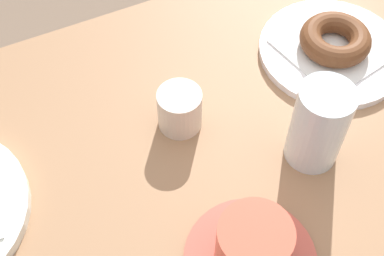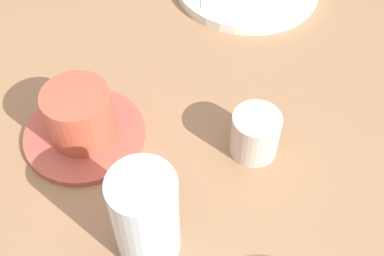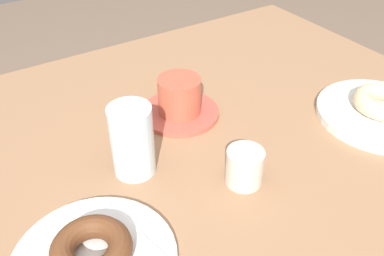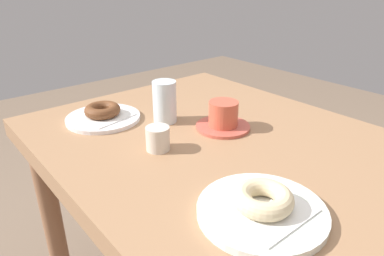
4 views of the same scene
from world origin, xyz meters
The scene contains 6 objects.
plate_chocolate_ring centered at (0.29, 0.16, 0.75)m, with size 0.20×0.20×0.01m, color white.
napkin_chocolate_ring centered at (0.29, 0.16, 0.76)m, with size 0.13×0.13×0.00m, color white.
donut_chocolate_ring centered at (0.29, 0.16, 0.77)m, with size 0.10×0.10×0.03m, color brown.
water_glass centered at (0.17, 0.04, 0.80)m, with size 0.06×0.06×0.11m, color silver.
coffee_cup centered at (0.04, -0.05, 0.77)m, with size 0.14×0.14×0.07m.
sugar_jar centered at (0.05, 0.15, 0.77)m, with size 0.06×0.06×0.06m, color beige.
Camera 1 is at (-0.11, -0.22, 1.29)m, focal length 49.67 mm.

